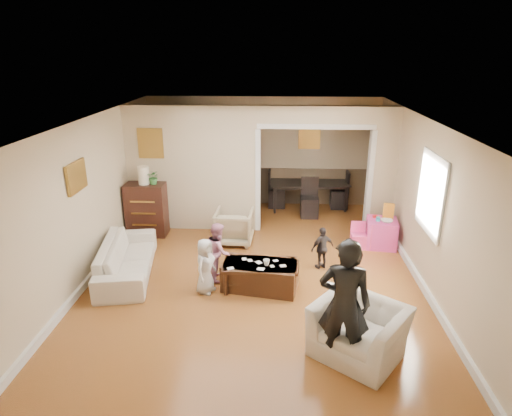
# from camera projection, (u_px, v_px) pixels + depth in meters

# --- Properties ---
(floor) EXTENTS (7.00, 7.00, 0.00)m
(floor) POSITION_uv_depth(u_px,v_px,m) (255.00, 268.00, 7.75)
(floor) COLOR #AD5F2C
(floor) RESTS_ON ground
(partition_left) EXTENTS (2.75, 0.18, 2.60)m
(partition_left) POSITION_uv_depth(u_px,v_px,m) (194.00, 169.00, 9.06)
(partition_left) COLOR #C4AF8F
(partition_left) RESTS_ON ground
(partition_right) EXTENTS (0.55, 0.18, 2.60)m
(partition_right) POSITION_uv_depth(u_px,v_px,m) (382.00, 172.00, 8.88)
(partition_right) COLOR #C4AF8F
(partition_right) RESTS_ON ground
(partition_header) EXTENTS (2.22, 0.18, 0.35)m
(partition_header) POSITION_uv_depth(u_px,v_px,m) (316.00, 115.00, 8.56)
(partition_header) COLOR #C4AF8F
(partition_header) RESTS_ON partition_right
(window_pane) EXTENTS (0.03, 0.95, 1.10)m
(window_pane) POSITION_uv_depth(u_px,v_px,m) (432.00, 194.00, 6.72)
(window_pane) COLOR white
(window_pane) RESTS_ON ground
(framed_art_partition) EXTENTS (0.45, 0.03, 0.55)m
(framed_art_partition) POSITION_uv_depth(u_px,v_px,m) (151.00, 143.00, 8.82)
(framed_art_partition) COLOR brown
(framed_art_partition) RESTS_ON partition_left
(framed_art_sofa_wall) EXTENTS (0.03, 0.55, 0.40)m
(framed_art_sofa_wall) POSITION_uv_depth(u_px,v_px,m) (76.00, 177.00, 6.70)
(framed_art_sofa_wall) COLOR brown
(framed_art_alcove) EXTENTS (0.45, 0.03, 0.55)m
(framed_art_alcove) POSITION_uv_depth(u_px,v_px,m) (309.00, 136.00, 10.35)
(framed_art_alcove) COLOR brown
(sofa) EXTENTS (1.11, 2.11, 0.59)m
(sofa) POSITION_uv_depth(u_px,v_px,m) (127.00, 258.00, 7.44)
(sofa) COLOR beige
(sofa) RESTS_ON ground
(armchair_back) EXTENTS (0.75, 0.77, 0.67)m
(armchair_back) POSITION_uv_depth(u_px,v_px,m) (234.00, 227.00, 8.66)
(armchair_back) COLOR tan
(armchair_back) RESTS_ON ground
(armchair_front) EXTENTS (1.38, 1.36, 0.68)m
(armchair_front) POSITION_uv_depth(u_px,v_px,m) (359.00, 331.00, 5.46)
(armchair_front) COLOR beige
(armchair_front) RESTS_ON ground
(dresser) EXTENTS (0.79, 0.45, 1.09)m
(dresser) POSITION_uv_depth(u_px,v_px,m) (147.00, 209.00, 8.97)
(dresser) COLOR #371910
(dresser) RESTS_ON ground
(table_lamp) EXTENTS (0.22, 0.22, 0.36)m
(table_lamp) POSITION_uv_depth(u_px,v_px,m) (144.00, 175.00, 8.72)
(table_lamp) COLOR #EEE4C2
(table_lamp) RESTS_ON dresser
(potted_plant) EXTENTS (0.26, 0.23, 0.29)m
(potted_plant) POSITION_uv_depth(u_px,v_px,m) (154.00, 177.00, 8.73)
(potted_plant) COLOR #377734
(potted_plant) RESTS_ON dresser
(coffee_table) EXTENTS (1.26, 0.79, 0.44)m
(coffee_table) POSITION_uv_depth(u_px,v_px,m) (260.00, 276.00, 7.02)
(coffee_table) COLOR #391D12
(coffee_table) RESTS_ON ground
(coffee_cup) EXTENTS (0.12, 0.12, 0.10)m
(coffee_cup) POSITION_uv_depth(u_px,v_px,m) (266.00, 262.00, 6.88)
(coffee_cup) COLOR white
(coffee_cup) RESTS_ON coffee_table
(play_table) EXTENTS (0.63, 0.63, 0.54)m
(play_table) POSITION_uv_depth(u_px,v_px,m) (381.00, 233.00, 8.52)
(play_table) COLOR #DF3A96
(play_table) RESTS_ON ground
(cereal_box) EXTENTS (0.21, 0.10, 0.30)m
(cereal_box) POSITION_uv_depth(u_px,v_px,m) (389.00, 211.00, 8.46)
(cereal_box) COLOR yellow
(cereal_box) RESTS_ON play_table
(cyan_cup) EXTENTS (0.08, 0.08, 0.08)m
(cyan_cup) POSITION_uv_depth(u_px,v_px,m) (378.00, 219.00, 8.37)
(cyan_cup) COLOR teal
(cyan_cup) RESTS_ON play_table
(toy_block) EXTENTS (0.09, 0.08, 0.05)m
(toy_block) POSITION_uv_depth(u_px,v_px,m) (375.00, 216.00, 8.54)
(toy_block) COLOR red
(toy_block) RESTS_ON play_table
(play_bowl) EXTENTS (0.24, 0.24, 0.05)m
(play_bowl) POSITION_uv_depth(u_px,v_px,m) (387.00, 221.00, 8.30)
(play_bowl) COLOR silver
(play_bowl) RESTS_ON play_table
(dining_table) EXTENTS (1.96, 1.22, 0.65)m
(dining_table) POSITION_uv_depth(u_px,v_px,m) (308.00, 194.00, 10.61)
(dining_table) COLOR black
(dining_table) RESTS_ON ground
(adult_person) EXTENTS (0.68, 0.51, 1.68)m
(adult_person) POSITION_uv_depth(u_px,v_px,m) (344.00, 304.00, 5.11)
(adult_person) COLOR black
(adult_person) RESTS_ON ground
(child_kneel_a) EXTENTS (0.42, 0.51, 0.90)m
(child_kneel_a) POSITION_uv_depth(u_px,v_px,m) (205.00, 266.00, 6.84)
(child_kneel_a) COLOR silver
(child_kneel_a) RESTS_ON ground
(child_kneel_b) EXTENTS (0.45, 0.54, 0.99)m
(child_kneel_b) POSITION_uv_depth(u_px,v_px,m) (219.00, 251.00, 7.24)
(child_kneel_b) COLOR pink
(child_kneel_b) RESTS_ON ground
(child_toddler) EXTENTS (0.48, 0.39, 0.77)m
(child_toddler) POSITION_uv_depth(u_px,v_px,m) (322.00, 248.00, 7.62)
(child_toddler) COLOR black
(child_toddler) RESTS_ON ground
(craft_papers) EXTENTS (0.93, 0.44, 0.00)m
(craft_papers) POSITION_uv_depth(u_px,v_px,m) (258.00, 264.00, 6.92)
(craft_papers) COLOR white
(craft_papers) RESTS_ON coffee_table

